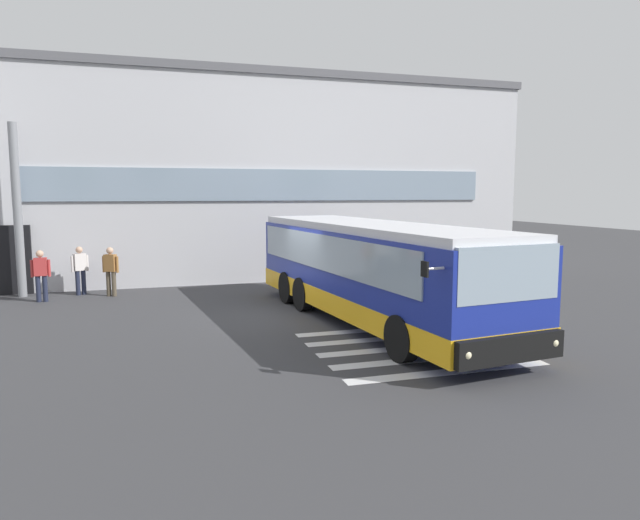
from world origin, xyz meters
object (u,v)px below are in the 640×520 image
(passenger_by_doorway, at_px, (80,268))
(passenger_at_curb_edge, at_px, (111,268))
(entry_support_column, at_px, (17,211))
(safety_bollard_yellow, at_px, (361,276))
(passenger_near_column, at_px, (41,273))
(bus_main_foreground, at_px, (372,274))

(passenger_by_doorway, height_order, passenger_at_curb_edge, same)
(entry_support_column, xyz_separation_m, safety_bollard_yellow, (11.58, -1.80, -2.45))
(passenger_at_curb_edge, distance_m, safety_bollard_yellow, 8.76)
(entry_support_column, distance_m, passenger_by_doorway, 2.72)
(passenger_near_column, relative_size, passenger_by_doorway, 1.00)
(entry_support_column, relative_size, safety_bollard_yellow, 6.45)
(bus_main_foreground, height_order, passenger_by_doorway, bus_main_foreground)
(bus_main_foreground, bearing_deg, passenger_by_doorway, 140.14)
(passenger_by_doorway, xyz_separation_m, passenger_at_curb_edge, (1.04, -0.54, 0.03))
(safety_bollard_yellow, bearing_deg, passenger_near_column, 176.77)
(bus_main_foreground, distance_m, passenger_by_doorway, 10.50)
(bus_main_foreground, xyz_separation_m, passenger_by_doorway, (-8.05, 6.72, -0.40))
(passenger_near_column, height_order, safety_bollard_yellow, passenger_near_column)
(passenger_at_curb_edge, bearing_deg, safety_bollard_yellow, -6.86)
(passenger_by_doorway, distance_m, safety_bollard_yellow, 9.85)
(passenger_by_doorway, bearing_deg, passenger_near_column, -137.38)
(passenger_near_column, distance_m, safety_bollard_yellow, 10.81)
(entry_support_column, distance_m, bus_main_foreground, 12.20)
(entry_support_column, bearing_deg, passenger_by_doorway, -6.52)
(entry_support_column, relative_size, bus_main_foreground, 0.53)
(entry_support_column, bearing_deg, bus_main_foreground, -34.97)
(bus_main_foreground, xyz_separation_m, safety_bollard_yellow, (1.66, 5.14, -0.88))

